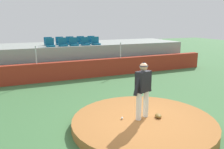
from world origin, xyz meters
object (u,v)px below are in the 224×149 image
(fielding_glove, at_px, (158,116))
(stadium_chair_3, at_px, (85,43))
(stadium_chair_5, at_px, (48,43))
(stadium_chair_7, at_px, (70,42))
(stadium_chair_4, at_px, (96,42))
(stadium_chair_9, at_px, (91,41))
(stadium_chair_1, at_px, (63,44))
(stadium_chair_0, at_px, (50,44))
(stadium_chair_2, at_px, (74,43))
(stadium_chair_6, at_px, (60,42))
(stadium_chair_8, at_px, (81,41))
(baseball, at_px, (122,118))
(pitcher, at_px, (143,86))

(fielding_glove, distance_m, stadium_chair_3, 8.47)
(stadium_chair_5, height_order, stadium_chair_7, same)
(stadium_chair_4, relative_size, stadium_chair_9, 1.00)
(stadium_chair_3, xyz_separation_m, stadium_chair_4, (0.69, 0.01, 0.00))
(stadium_chair_5, distance_m, stadium_chair_7, 1.37)
(stadium_chair_1, xyz_separation_m, stadium_chair_7, (0.66, 0.87, 0.00))
(fielding_glove, xyz_separation_m, stadium_chair_0, (-1.91, 8.31, 1.59))
(stadium_chair_2, distance_m, stadium_chair_5, 1.65)
(fielding_glove, xyz_separation_m, stadium_chair_6, (-1.16, 9.23, 1.59))
(fielding_glove, distance_m, stadium_chair_1, 8.56)
(stadium_chair_4, xyz_separation_m, stadium_chair_8, (-0.71, 0.89, 0.00))
(stadium_chair_7, height_order, stadium_chair_8, same)
(stadium_chair_0, bearing_deg, stadium_chair_2, 179.88)
(stadium_chair_7, xyz_separation_m, stadium_chair_9, (1.44, -0.02, 0.00))
(stadium_chair_1, height_order, stadium_chair_7, same)
(stadium_chair_0, height_order, stadium_chair_1, same)
(stadium_chair_5, distance_m, stadium_chair_9, 2.82)
(stadium_chair_1, xyz_separation_m, stadium_chair_6, (0.01, 0.90, 0.00))
(baseball, distance_m, stadium_chair_6, 9.03)
(pitcher, relative_size, stadium_chair_0, 3.58)
(stadium_chair_2, distance_m, stadium_chair_9, 1.68)
(stadium_chair_2, distance_m, stadium_chair_8, 1.16)
(pitcher, xyz_separation_m, stadium_chair_7, (-0.02, 9.02, 0.60))
(fielding_glove, height_order, stadium_chair_3, stadium_chair_3)
(baseball, bearing_deg, stadium_chair_4, 75.76)
(fielding_glove, relative_size, stadium_chair_7, 0.60)
(baseball, distance_m, stadium_chair_9, 9.22)
(baseball, bearing_deg, stadium_chair_6, 90.34)
(pitcher, height_order, stadium_chair_1, stadium_chair_1)
(stadium_chair_3, bearing_deg, stadium_chair_9, -129.23)
(stadium_chair_4, bearing_deg, pitcher, 80.19)
(stadium_chair_4, xyz_separation_m, stadium_chair_9, (0.01, 0.85, 0.00))
(stadium_chair_2, xyz_separation_m, stadium_chair_4, (1.42, 0.03, 0.00))
(stadium_chair_1, xyz_separation_m, stadium_chair_5, (-0.72, 0.87, 0.00))
(fielding_glove, xyz_separation_m, stadium_chair_3, (0.23, 8.32, 1.59))
(stadium_chair_1, relative_size, stadium_chair_7, 1.00)
(stadium_chair_0, relative_size, stadium_chair_3, 1.00)
(stadium_chair_4, bearing_deg, stadium_chair_0, 0.48)
(stadium_chair_1, distance_m, stadium_chair_2, 0.67)
(baseball, distance_m, stadium_chair_1, 8.15)
(stadium_chair_2, xyz_separation_m, stadium_chair_9, (1.44, 0.88, 0.00))
(pitcher, relative_size, stadium_chair_7, 3.58)
(stadium_chair_0, xyz_separation_m, stadium_chair_3, (2.14, 0.01, 0.00))
(stadium_chair_5, xyz_separation_m, stadium_chair_7, (1.37, -0.00, 0.00))
(stadium_chair_3, height_order, stadium_chair_7, same)
(fielding_glove, xyz_separation_m, stadium_chair_1, (-1.16, 8.33, 1.59))
(stadium_chair_0, height_order, stadium_chair_5, same)
(stadium_chair_1, distance_m, stadium_chair_6, 0.90)
(baseball, relative_size, stadium_chair_7, 0.15)
(stadium_chair_0, relative_size, stadium_chair_4, 1.00)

